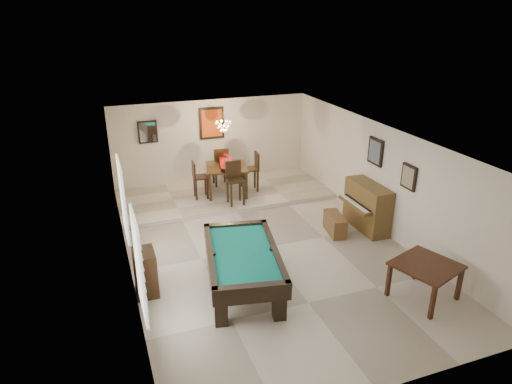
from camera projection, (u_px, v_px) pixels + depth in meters
ground_plane at (265, 248)px, 10.48m from camera, size 6.00×9.00×0.02m
wall_back at (212, 142)px, 13.90m from camera, size 6.00×0.04×2.60m
wall_front at (387, 317)px, 6.08m from camera, size 6.00×0.04×2.60m
wall_left at (124, 215)px, 9.03m from camera, size 0.04×9.00×2.60m
wall_right at (382, 179)px, 10.94m from camera, size 0.04×9.00×2.60m
ceiling at (266, 138)px, 9.50m from camera, size 6.00×9.00×0.04m
dining_step at (225, 194)px, 13.28m from camera, size 6.00×2.50×0.12m
window_left_front at (139, 266)px, 7.09m from camera, size 0.06×1.00×1.70m
window_left_rear at (123, 199)px, 9.53m from camera, size 0.06×1.00×1.70m
pool_table at (243, 271)px, 8.78m from camera, size 1.79×2.68×0.82m
square_table at (424, 281)px, 8.56m from camera, size 1.34×1.34×0.73m
upright_piano at (362, 207)px, 11.16m from camera, size 0.78×1.39×1.16m
piano_bench at (335, 224)px, 11.07m from camera, size 0.48×0.90×0.47m
apothecary_chest at (145, 272)px, 8.67m from camera, size 0.40×0.60×0.89m
dining_table at (227, 178)px, 13.03m from camera, size 1.36×1.36×0.95m
flower_vase at (226, 158)px, 12.80m from camera, size 0.17×0.17×0.26m
dining_chair_south at (235, 183)px, 12.30m from camera, size 0.44×0.44×1.18m
dining_chair_north at (220, 166)px, 13.63m from camera, size 0.45×0.45×1.18m
dining_chair_west at (201, 180)px, 12.72m from camera, size 0.42×0.42×1.06m
dining_chair_east at (251, 172)px, 13.21m from camera, size 0.46×0.46×1.14m
chandelier at (223, 123)px, 12.43m from camera, size 0.44×0.44×0.60m
back_painting at (212, 123)px, 13.64m from camera, size 0.75×0.06×0.95m
back_mirror at (148, 132)px, 13.07m from camera, size 0.55×0.06×0.65m
right_picture_upper at (376, 152)px, 10.97m from camera, size 0.06×0.55×0.65m
right_picture_lower at (409, 177)px, 9.91m from camera, size 0.06×0.45×0.55m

